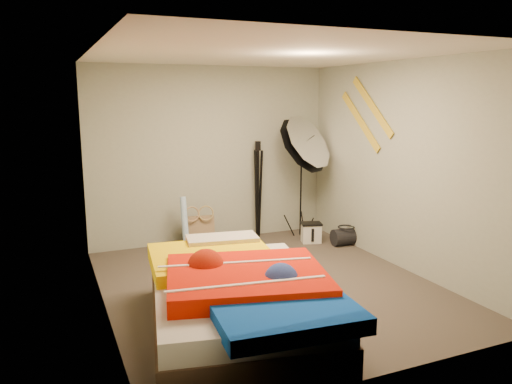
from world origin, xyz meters
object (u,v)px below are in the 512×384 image
tote_bag (199,232)px  bed (238,297)px  camera_tripod (258,183)px  camera_case (311,233)px  duffel_bag (346,237)px  wrapping_roll (185,224)px  photo_umbrella (302,146)px

tote_bag → bed: bed is taller
tote_bag → camera_tripod: (0.96, 0.14, 0.61)m
camera_case → camera_tripod: bearing=152.3°
tote_bag → bed: bearing=-92.4°
duffel_bag → camera_tripod: camera_tripod is taller
camera_case → camera_tripod: camera_tripod is taller
wrapping_roll → camera_case: 1.82m
photo_umbrella → duffel_bag: bearing=-53.0°
tote_bag → wrapping_roll: size_ratio=0.59×
wrapping_roll → camera_case: size_ratio=2.78×
camera_case → camera_tripod: 1.08m
camera_case → bed: bed is taller
tote_bag → duffel_bag: (1.94, -0.74, -0.10)m
camera_case → wrapping_roll: bearing=-174.7°
bed → camera_tripod: (1.38, 2.73, 0.51)m
tote_bag → wrapping_roll: bearing=-151.7°
tote_bag → camera_case: bearing=-8.9°
wrapping_roll → camera_tripod: size_ratio=0.52×
bed → camera_tripod: 3.10m
duffel_bag → camera_tripod: size_ratio=0.27×
camera_tripod → photo_umbrella: bearing=-29.9°
wrapping_roll → photo_umbrella: bearing=-3.1°
wrapping_roll → duffel_bag: size_ratio=1.90×
wrapping_roll → camera_tripod: bearing=10.9°
camera_case → camera_tripod: (-0.59, 0.57, 0.69)m
camera_case → photo_umbrella: bearing=114.3°
duffel_bag → bed: bed is taller
camera_case → bed: size_ratio=0.11×
tote_bag → duffel_bag: size_ratio=1.12×
tote_bag → photo_umbrella: size_ratio=0.23×
camera_case → photo_umbrella: 1.26m
duffel_bag → photo_umbrella: 1.43m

